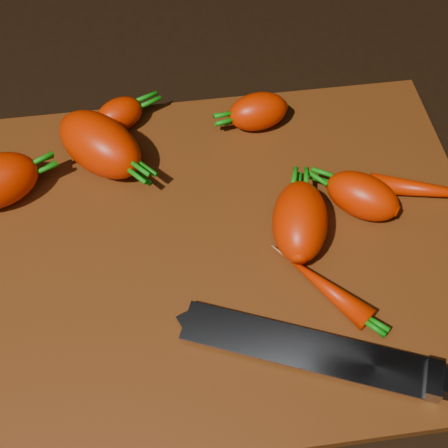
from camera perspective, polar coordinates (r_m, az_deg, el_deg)
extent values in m
cube|color=black|center=(0.62, 0.13, -2.64)|extent=(2.00, 2.00, 0.01)
cube|color=#4D260D|center=(0.61, 0.13, -2.08)|extent=(0.50, 0.40, 0.01)
ellipsoid|color=red|center=(0.65, -11.28, 7.16)|extent=(0.11, 0.12, 0.06)
ellipsoid|color=red|center=(0.59, 6.95, 0.26)|extent=(0.07, 0.10, 0.05)
ellipsoid|color=red|center=(0.69, 3.13, 10.23)|extent=(0.07, 0.05, 0.04)
ellipsoid|color=red|center=(0.70, -9.58, 9.81)|extent=(0.07, 0.06, 0.04)
ellipsoid|color=red|center=(0.62, 12.55, 2.52)|extent=(0.08, 0.08, 0.04)
ellipsoid|color=red|center=(0.66, 18.53, 2.93)|extent=(0.13, 0.06, 0.02)
ellipsoid|color=red|center=(0.57, 9.57, -5.95)|extent=(0.07, 0.08, 0.02)
cube|color=gray|center=(0.55, -3.58, -8.71)|extent=(0.21, 0.12, 0.00)
cube|color=gray|center=(0.54, 7.77, -11.33)|extent=(0.03, 0.03, 0.02)
cube|color=black|center=(0.55, 14.61, -12.68)|extent=(0.12, 0.07, 0.02)
cylinder|color=#B2B2B7|center=(0.54, 12.92, -11.98)|extent=(0.01, 0.01, 0.00)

